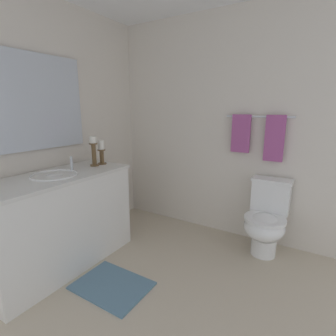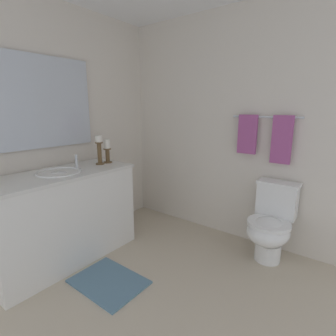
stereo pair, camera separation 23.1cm
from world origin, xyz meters
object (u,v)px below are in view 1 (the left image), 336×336
Objects in this scene: vanity_cabinet at (59,221)px; candle_holder_tall at (101,152)px; sink_basin at (55,180)px; bath_mat at (112,286)px; towel_near_vanity at (241,134)px; candle_holder_short at (94,151)px; mirror at (27,102)px; towel_bar at (259,117)px; toilet at (266,220)px; towel_center at (274,138)px.

candle_holder_tall is at bearing 89.02° from vanity_cabinet.
sink_basin is 1.03m from bath_mat.
candle_holder_short is at bearing -142.96° from towel_near_vanity.
mirror is 2.18m from towel_bar.
sink_basin is at bearing -90.66° from candle_holder_short.
candle_holder_short is (0.01, 0.46, 0.20)m from sink_basin.
mirror is at bearing -117.19° from candle_holder_tall.
bath_mat is at bearing 0.00° from vanity_cabinet.
candle_holder_short is 1.85m from toilet.
towel_bar is at bearing 45.19° from vanity_cabinet.
toilet is 1.12× the size of towel_bar.
sink_basin is 1.02× the size of towel_near_vanity.
vanity_cabinet is at bearing -138.44° from towel_center.
mirror is 1.52× the size of toilet.
towel_center is (1.56, 1.38, 0.71)m from vanity_cabinet.
sink_basin is at bearing -143.39° from toilet.
vanity_cabinet is 2.18m from towel_bar.
mirror reaches higher than toilet.
towel_near_vanity is at bearing 37.04° from candle_holder_short.
candle_holder_tall is 0.34× the size of toilet.
sink_basin is (0.00, 0.00, 0.39)m from vanity_cabinet.
mirror is (-0.28, 0.00, 1.06)m from vanity_cabinet.
towel_bar is (1.38, 0.84, 0.36)m from candle_holder_tall.
candle_holder_tall is 0.85× the size of candle_holder_short.
toilet is at bearing 32.29° from mirror.
sink_basin is 0.72m from mirror.
towel_near_vanity is (1.22, 1.38, 0.35)m from sink_basin.
towel_bar is 1.70× the size of towel_near_vanity.
candle_holder_tall is at bearing 89.02° from sink_basin.
candle_holder_short is (0.29, 0.46, -0.47)m from mirror.
towel_center reaches higher than toilet.
towel_near_vanity reaches higher than vanity_cabinet.
towel_near_vanity reaches higher than candle_holder_tall.
bath_mat is (-0.96, -1.18, -0.36)m from toilet.
candle_holder_tall is at bearing -152.15° from towel_center.
towel_center is at bearing 41.56° from vanity_cabinet.
mirror is 2.88× the size of towel_near_vanity.
sink_basin is 1.88m from towel_near_vanity.
vanity_cabinet is 3.40× the size of sink_basin.
candle_holder_tall is 1.65m from towel_bar.
towel_bar reaches higher than sink_basin.
towel_center reaches higher than candle_holder_tall.
bath_mat is (0.91, 0.00, -1.48)m from mirror.
bath_mat is at bearing -0.09° from sink_basin.
towel_center is at bearing 27.85° from candle_holder_tall.
candle_holder_short is 0.65× the size of towel_center.
sink_basin is 0.59m from candle_holder_tall.
towel_center is at bearing 0.00° from towel_near_vanity.
candle_holder_short is at bearing 143.23° from bath_mat.
mirror reaches higher than candle_holder_short.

